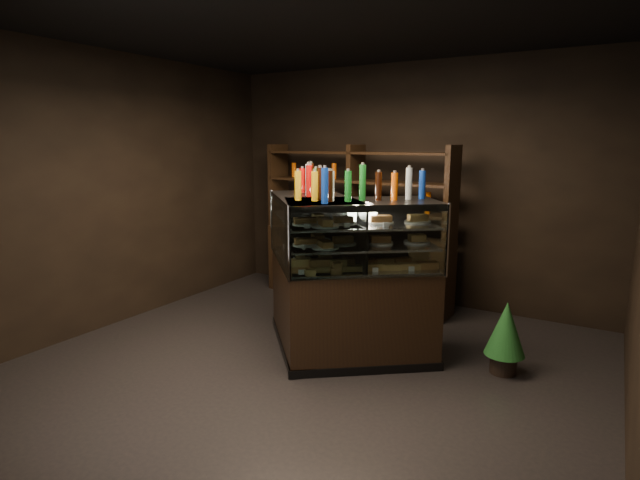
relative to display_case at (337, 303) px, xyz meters
The scene contains 7 objects.
ground 0.71m from the display_case, 97.38° to the right, with size 5.00×5.00×0.00m, color black.
room_shell 1.52m from the display_case, 97.38° to the right, with size 5.02×5.02×3.01m.
display_case is the anchor object (origin of this frame).
food_display 0.62m from the display_case, 95.18° to the right, with size 1.61×1.05×0.47m.
bottles_top 1.15m from the display_case, 84.82° to the left, with size 1.43×0.91×0.30m.
potted_conifer 1.55m from the display_case, 13.93° to the left, with size 0.35×0.35×0.75m.
back_shelving 1.67m from the display_case, 110.92° to the left, with size 2.57×0.58×2.00m.
Camera 1 is at (2.28, -3.54, 2.03)m, focal length 28.00 mm.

